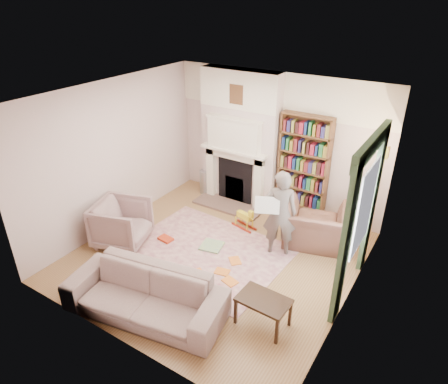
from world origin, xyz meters
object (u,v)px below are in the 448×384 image
Objects in this scene: man_reading at (280,213)px; armchair_left at (122,223)px; rocking_horse at (244,218)px; bookcase at (304,162)px; paraffin_heater at (205,182)px; armchair_reading at (316,226)px; sofa at (145,295)px; coffee_table at (263,312)px.

armchair_left is at bearing 1.59° from man_reading.
man_reading reaches higher than rocking_horse.
bookcase is 2.38m from paraffin_heater.
bookcase is at bearing 69.69° from rocking_horse.
armchair_reading is 0.73× the size of man_reading.
armchair_reading is 1.28× the size of armchair_left.
sofa is at bearing -101.10° from bookcase.
bookcase is 3.33m from coffee_table.
armchair_reading reaches higher than rocking_horse.
rocking_horse is at bearing -29.09° from paraffin_heater.
bookcase is 1.33m from armchair_reading.
sofa is 4.16× the size of paraffin_heater.
armchair_reading is 2.27m from coffee_table.
rocking_horse is (-1.46, 2.04, -0.01)m from coffee_table.
armchair_left reaches higher than sofa.
coffee_table is at bearing -41.33° from rocking_horse.
sofa is 1.45× the size of man_reading.
bookcase is at bearing 68.78° from sofa.
paraffin_heater is (-1.45, 3.57, -0.06)m from sofa.
bookcase reaches higher than rocking_horse.
armchair_left is 2.46m from paraffin_heater.
armchair_left is 1.81× the size of rocking_horse.
man_reading reaches higher than paraffin_heater.
paraffin_heater is (-2.39, 1.21, -0.51)m from man_reading.
sofa is (-1.39, -2.96, -0.04)m from armchair_reading.
man_reading is at bearing -82.23° from bookcase.
rocking_horse is (1.62, 1.62, -0.19)m from armchair_left.
armchair_reading is at bearing -76.17° from armchair_left.
rocking_horse is at bearing -6.25° from armchair_reading.
coffee_table is at bearing -44.19° from paraffin_heater.
armchair_left is 2.83m from man_reading.
coffee_table is 4.12m from paraffin_heater.
coffee_table is (1.51, 0.70, -0.11)m from sofa.
paraffin_heater is 1.11× the size of rocking_horse.
armchair_reading is 3.27m from sofa.
man_reading reaches higher than sofa.
armchair_reading is at bearing -52.38° from bookcase.
bookcase is 3.63m from armchair_left.
rocking_horse is (-0.90, 0.38, -0.57)m from man_reading.
man_reading reaches higher than coffee_table.
sofa is 3.27× the size of coffee_table.
armchair_reading is at bearing 22.46° from rocking_horse.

